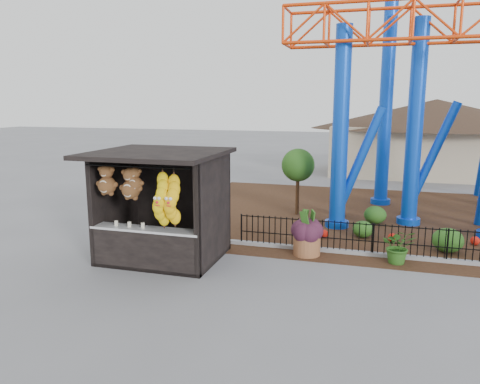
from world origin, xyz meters
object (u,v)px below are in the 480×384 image
(roller_coaster, at_px, (452,45))
(terracotta_planter, at_px, (307,245))
(prize_booth, at_px, (159,208))
(potted_plant, at_px, (399,246))

(roller_coaster, height_order, terracotta_planter, roller_coaster)
(prize_booth, distance_m, roller_coaster, 11.98)
(prize_booth, xyz_separation_m, potted_plant, (6.48, 1.67, -1.04))
(prize_booth, distance_m, potted_plant, 6.77)
(roller_coaster, bearing_deg, potted_plant, -106.04)
(prize_booth, relative_size, potted_plant, 3.48)
(terracotta_planter, height_order, potted_plant, potted_plant)
(prize_booth, xyz_separation_m, roller_coaster, (8.11, 7.33, 4.90))
(terracotta_planter, xyz_separation_m, potted_plant, (2.56, 0.01, 0.19))
(potted_plant, bearing_deg, terracotta_planter, 175.09)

